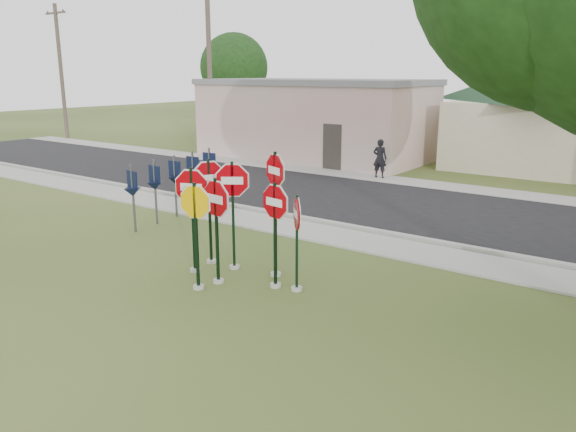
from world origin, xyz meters
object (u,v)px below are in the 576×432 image
Objects in this scene: stop_sign_yellow at (196,223)px; utility_pole_near at (209,64)px; pedestrian at (380,158)px; stop_sign_center at (216,216)px; stop_sign_left at (192,204)px.

utility_pole_near is at bearing 132.75° from stop_sign_yellow.
pedestrian is (10.86, -0.85, -4.06)m from utility_pole_near.
stop_sign_center is 0.97m from stop_sign_left.
utility_pole_near is (-12.83, 14.06, 3.34)m from stop_sign_left.
stop_sign_center is at bearing -46.02° from utility_pole_near.
stop_sign_center is 1.47× the size of pedestrian.
utility_pole_near is at bearing -13.91° from pedestrian.
utility_pole_near is 11.62m from pedestrian.
pedestrian is (-1.97, 13.20, -0.72)m from stop_sign_left.
stop_sign_center is 0.53m from stop_sign_yellow.
stop_sign_left is at bearing 167.23° from stop_sign_center.
stop_sign_yellow is 0.94× the size of stop_sign_left.
stop_sign_yellow is 1.12m from stop_sign_left.
stop_sign_center is 0.96× the size of stop_sign_left.
pedestrian is at bearing 101.41° from stop_sign_yellow.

